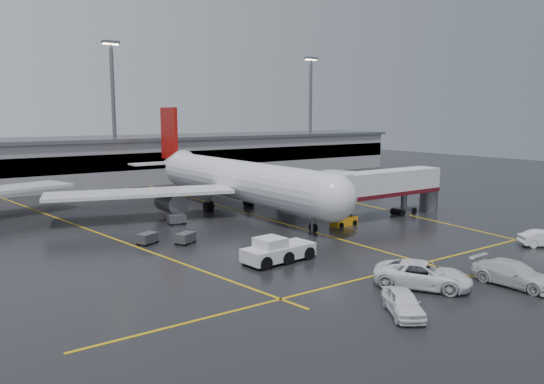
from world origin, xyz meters
TOP-DOWN VIEW (x-y plane):
  - ground at (0.00, 0.00)m, footprint 220.00×220.00m
  - apron_line_centre at (0.00, 0.00)m, footprint 0.25×90.00m
  - apron_line_stop at (0.00, -22.00)m, footprint 60.00×0.25m
  - apron_line_left at (-20.00, 10.00)m, footprint 9.99×69.35m
  - apron_line_right at (18.00, 10.00)m, footprint 7.57×69.64m
  - terminal at (0.00, 47.93)m, footprint 122.00×19.00m
  - light_mast_mid at (-5.00, 42.00)m, footprint 3.00×1.20m
  - light_mast_right at (40.00, 42.00)m, footprint 3.00×1.20m
  - main_airliner at (0.00, 9.70)m, footprint 48.80×45.60m
  - jet_bridge at (11.87, -6.00)m, footprint 19.90×3.40m
  - pushback_tractor at (-10.22, -14.27)m, footprint 6.84×3.34m
  - belt_loader at (5.07, -6.46)m, footprint 3.40×1.74m
  - service_van_a at (-5.39, -26.08)m, footprint 6.56×7.68m
  - service_van_b at (0.54, -29.82)m, footprint 2.92×6.45m
  - service_van_d at (-10.78, -28.85)m, footprint 4.19×5.04m
  - baggage_cart_a at (-13.82, -3.70)m, footprint 2.38×2.11m
  - baggage_cart_b at (-16.99, -1.64)m, footprint 2.37×2.04m
  - baggage_cart_c at (-10.46, 5.43)m, footprint 2.19×1.62m

SIDE VIEW (x-z plane):
  - ground at x=0.00m, z-range 0.00..0.00m
  - apron_line_centre at x=0.00m, z-range 0.00..0.02m
  - apron_line_stop at x=0.00m, z-range 0.00..0.02m
  - apron_line_left at x=-20.00m, z-range 0.00..0.02m
  - apron_line_right at x=18.00m, z-range 0.00..0.02m
  - belt_loader at x=5.07m, z-range -0.53..1.57m
  - baggage_cart_a at x=-13.82m, z-range 0.07..1.19m
  - baggage_cart_b at x=-16.99m, z-range 0.07..1.19m
  - baggage_cart_c at x=-10.46m, z-range 0.07..1.19m
  - service_van_d at x=-10.78m, z-range 0.00..1.62m
  - service_van_b at x=0.54m, z-range 0.00..1.83m
  - pushback_tractor at x=-10.22m, z-range -0.24..2.13m
  - service_van_a at x=-5.39m, z-range 0.00..1.96m
  - jet_bridge at x=11.87m, z-range 0.91..6.96m
  - main_airliner at x=0.00m, z-range -2.84..11.26m
  - terminal at x=0.00m, z-range 0.02..8.62m
  - light_mast_mid at x=-5.00m, z-range 1.75..27.20m
  - light_mast_right at x=40.00m, z-range 1.75..27.20m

